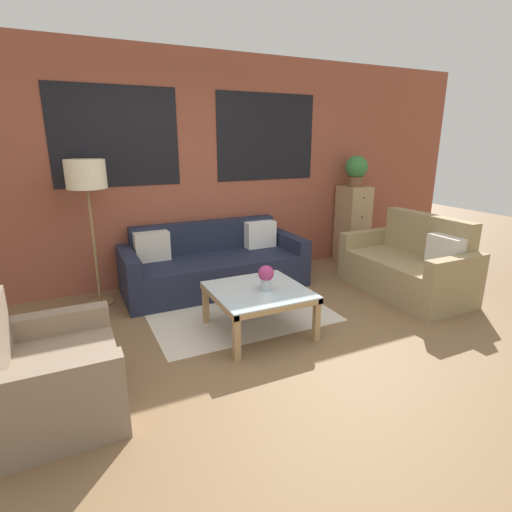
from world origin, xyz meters
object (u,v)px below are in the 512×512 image
(armchair_corner, at_px, (48,377))
(flower_vase, at_px, (266,276))
(coffee_table, at_px, (259,296))
(drawer_cabinet, at_px, (352,224))
(potted_plant, at_px, (356,169))
(floor_lamp, at_px, (86,180))
(couch_dark, at_px, (214,266))
(settee_vintage, at_px, (409,267))

(armchair_corner, bearing_deg, flower_vase, 13.13)
(coffee_table, relative_size, drawer_cabinet, 0.77)
(coffee_table, height_order, potted_plant, potted_plant)
(armchair_corner, xyz_separation_m, floor_lamp, (0.47, 1.85, 1.09))
(couch_dark, distance_m, settee_vintage, 2.34)
(drawer_cabinet, bearing_deg, coffee_table, -146.73)
(armchair_corner, relative_size, potted_plant, 2.17)
(coffee_table, bearing_deg, floor_lamp, 133.69)
(settee_vintage, relative_size, coffee_table, 1.75)
(flower_vase, bearing_deg, settee_vintage, 5.70)
(potted_plant, bearing_deg, floor_lamp, -177.65)
(armchair_corner, relative_size, floor_lamp, 0.60)
(armchair_corner, distance_m, floor_lamp, 2.20)
(coffee_table, bearing_deg, drawer_cabinet, 33.27)
(floor_lamp, height_order, flower_vase, floor_lamp)
(potted_plant, bearing_deg, flower_vase, -145.21)
(coffee_table, bearing_deg, potted_plant, 33.27)
(couch_dark, relative_size, coffee_table, 2.55)
(floor_lamp, distance_m, potted_plant, 3.62)
(drawer_cabinet, bearing_deg, floor_lamp, -177.65)
(settee_vintage, height_order, drawer_cabinet, drawer_cabinet)
(couch_dark, distance_m, coffee_table, 1.31)
(couch_dark, bearing_deg, armchair_corner, -135.30)
(coffee_table, relative_size, flower_vase, 3.62)
(armchair_corner, distance_m, coffee_table, 1.84)
(couch_dark, xyz_separation_m, potted_plant, (2.28, 0.21, 1.08))
(armchair_corner, height_order, floor_lamp, floor_lamp)
(couch_dark, xyz_separation_m, coffee_table, (-0.03, -1.31, 0.09))
(settee_vintage, bearing_deg, flower_vase, -174.30)
(couch_dark, bearing_deg, settee_vintage, -29.69)
(armchair_corner, xyz_separation_m, drawer_cabinet, (4.08, 1.99, 0.28))
(settee_vintage, xyz_separation_m, flower_vase, (-2.02, -0.20, 0.25))
(armchair_corner, relative_size, flower_vase, 3.97)
(couch_dark, relative_size, floor_lamp, 1.39)
(armchair_corner, distance_m, potted_plant, 4.67)
(couch_dark, xyz_separation_m, flower_vase, (0.02, -1.36, 0.29))
(armchair_corner, relative_size, drawer_cabinet, 0.85)
(couch_dark, xyz_separation_m, floor_lamp, (-1.34, 0.06, 1.10))
(couch_dark, relative_size, armchair_corner, 2.32)
(couch_dark, relative_size, drawer_cabinet, 1.96)
(couch_dark, bearing_deg, coffee_table, -91.41)
(floor_lamp, relative_size, flower_vase, 6.63)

